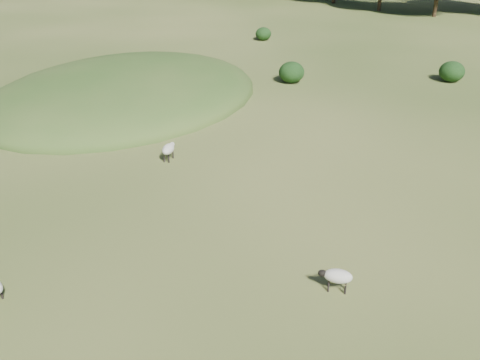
% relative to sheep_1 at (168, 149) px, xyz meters
% --- Properties ---
extents(ground, '(160.00, 160.00, 0.00)m').
position_rel_sheep_1_xyz_m(ground, '(3.19, 14.31, -0.58)').
color(ground, '#2C4917').
rests_on(ground, ground).
extents(mound, '(16.00, 20.00, 4.00)m').
position_rel_sheep_1_xyz_m(mound, '(-8.81, 6.31, -0.58)').
color(mound, '#33561E').
rests_on(mound, ground).
extents(shrubs, '(19.81, 12.63, 1.48)m').
position_rel_sheep_1_xyz_m(shrubs, '(0.89, 19.83, 0.12)').
color(shrubs, black).
rests_on(shrubs, ground).
extents(sheep_1, '(0.75, 1.20, 0.83)m').
position_rel_sheep_1_xyz_m(sheep_1, '(0.00, 0.00, 0.00)').
color(sheep_1, beige).
rests_on(sheep_1, ground).
extents(sheep_4, '(1.17, 0.76, 0.81)m').
position_rel_sheep_1_xyz_m(sheep_4, '(10.99, -5.12, -0.02)').
color(sheep_4, beige).
rests_on(sheep_4, ground).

